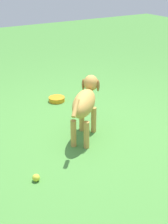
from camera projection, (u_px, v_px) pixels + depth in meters
ground at (99, 133)px, 3.52m from camera, size 14.00×14.00×0.00m
dog at (85, 102)px, 3.29m from camera, size 0.67×0.67×0.61m
tennis_ball_0 at (36, 178)px, 2.72m from camera, size 0.07×0.07×0.07m
water_bowl at (57, 99)px, 4.33m from camera, size 0.22×0.22×0.06m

